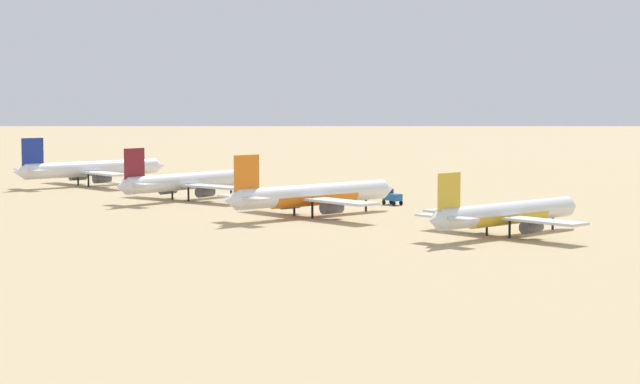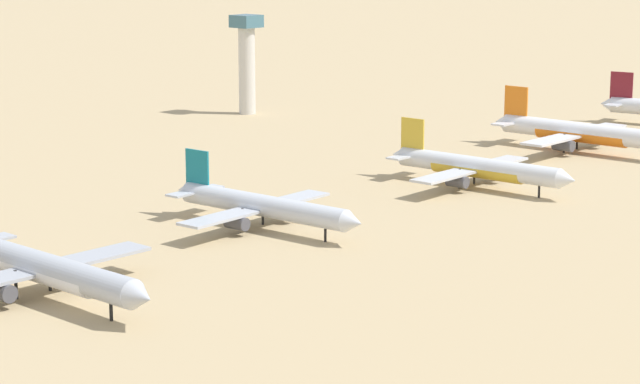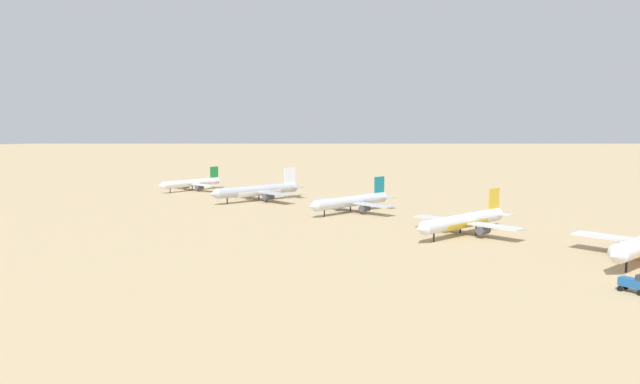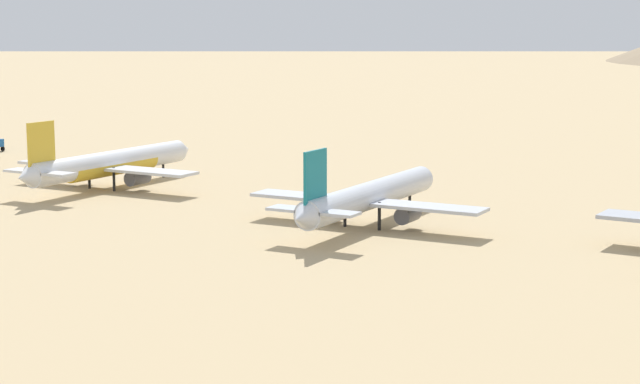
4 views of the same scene
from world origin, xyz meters
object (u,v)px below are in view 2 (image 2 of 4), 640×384
at_px(parked_jet_1, 42,268).
at_px(parked_jet_4, 581,132).
at_px(parked_jet_3, 477,167).
at_px(control_tower, 247,59).
at_px(parked_jet_2, 261,206).

relative_size(parked_jet_1, parked_jet_4, 0.95).
bearing_deg(parked_jet_3, control_tower, 158.67).
height_order(parked_jet_2, parked_jet_3, parked_jet_3).
relative_size(parked_jet_2, parked_jet_4, 0.88).
bearing_deg(parked_jet_3, parked_jet_4, 95.88).
distance_m(parked_jet_1, control_tower, 185.78).
height_order(parked_jet_2, control_tower, control_tower).
distance_m(parked_jet_3, parked_jet_4, 51.80).
bearing_deg(parked_jet_3, parked_jet_2, -98.20).
xyz_separation_m(parked_jet_4, control_tower, (-105.20, -8.38, 11.24)).
height_order(parked_jet_1, parked_jet_3, parked_jet_1).
bearing_deg(parked_jet_2, control_tower, 136.02).
distance_m(parked_jet_4, control_tower, 106.13).
height_order(parked_jet_1, parked_jet_2, parked_jet_1).
xyz_separation_m(parked_jet_1, control_tower, (-108.35, 150.47, 11.48)).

